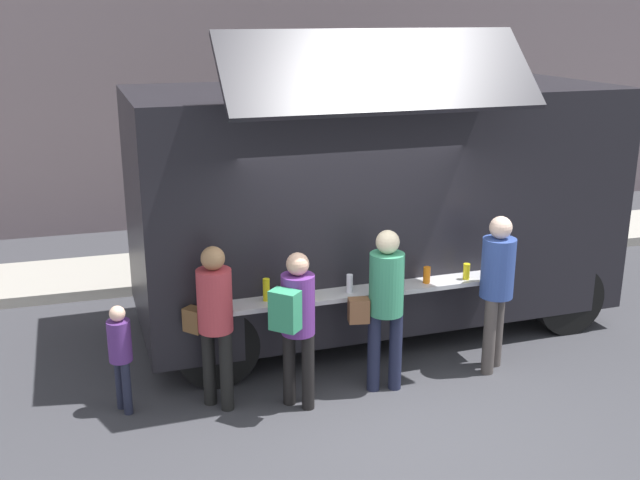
% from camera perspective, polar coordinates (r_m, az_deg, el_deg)
% --- Properties ---
extents(ground_plane, '(60.00, 60.00, 0.00)m').
position_cam_1_polar(ground_plane, '(7.81, 5.01, -13.04)').
color(ground_plane, '#38383D').
extents(curb_strip, '(28.00, 1.60, 0.15)m').
position_cam_1_polar(curb_strip, '(11.83, -19.37, -2.89)').
color(curb_strip, '#9E998E').
rests_on(curb_strip, ground).
extents(food_truck_main, '(5.93, 3.41, 3.74)m').
position_cam_1_polar(food_truck_main, '(9.40, 4.06, 3.11)').
color(food_truck_main, black).
rests_on(food_truck_main, ground).
extents(trash_bin, '(0.60, 0.60, 0.96)m').
position_cam_1_polar(trash_bin, '(13.39, 15.91, 1.52)').
color(trash_bin, '#2B5F38').
rests_on(trash_bin, ground).
extents(customer_front_ordering, '(0.59, 0.36, 1.78)m').
position_cam_1_polar(customer_front_ordering, '(7.84, 4.92, -4.36)').
color(customer_front_ordering, '#1D213A').
rests_on(customer_front_ordering, ground).
extents(customer_mid_with_backpack, '(0.51, 0.52, 1.66)m').
position_cam_1_polar(customer_mid_with_backpack, '(7.47, -1.82, -5.76)').
color(customer_mid_with_backpack, black).
rests_on(customer_mid_with_backpack, ground).
extents(customer_rear_waiting, '(0.48, 0.51, 1.72)m').
position_cam_1_polar(customer_rear_waiting, '(7.57, -8.04, -5.55)').
color(customer_rear_waiting, black).
rests_on(customer_rear_waiting, ground).
extents(customer_extra_browsing, '(0.37, 0.37, 1.80)m').
position_cam_1_polar(customer_extra_browsing, '(8.48, 13.27, -2.97)').
color(customer_extra_browsing, '#4B4441').
rests_on(customer_extra_browsing, ground).
extents(child_near_queue, '(0.23, 0.23, 1.14)m').
position_cam_1_polar(child_near_queue, '(7.79, -14.90, -8.01)').
color(child_near_queue, '#202336').
rests_on(child_near_queue, ground).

